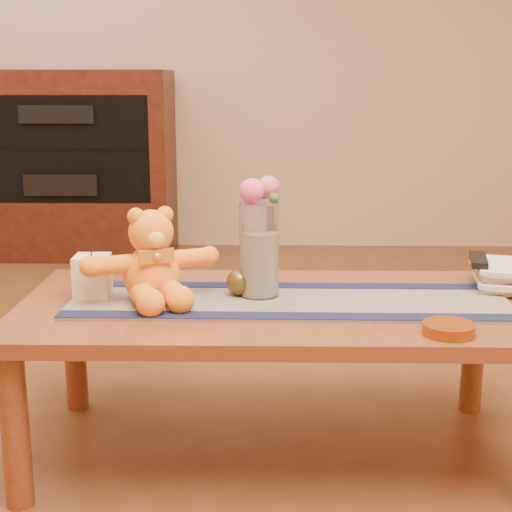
{
  "coord_description": "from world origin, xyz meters",
  "views": [
    {
      "loc": [
        -0.01,
        -1.97,
        1.05
      ],
      "look_at": [
        -0.05,
        0.0,
        0.58
      ],
      "focal_mm": 52.46,
      "sensor_mm": 36.0,
      "label": 1
    }
  ],
  "objects_px": {
    "teddy_bear": "(151,256)",
    "glass_vase": "(259,250)",
    "amber_dish": "(449,329)",
    "book_bottom": "(477,284)",
    "bronze_ball": "(240,282)",
    "tv_remote": "(479,260)",
    "pillar_candle": "(92,276)"
  },
  "relations": [
    {
      "from": "teddy_bear",
      "to": "pillar_candle",
      "type": "distance_m",
      "value": 0.18
    },
    {
      "from": "teddy_bear",
      "to": "book_bottom",
      "type": "bearing_deg",
      "value": -12.69
    },
    {
      "from": "teddy_bear",
      "to": "tv_remote",
      "type": "xyz_separation_m",
      "value": [
        0.93,
        0.15,
        -0.04
      ]
    },
    {
      "from": "teddy_bear",
      "to": "bronze_ball",
      "type": "height_order",
      "value": "teddy_bear"
    },
    {
      "from": "pillar_candle",
      "to": "glass_vase",
      "type": "distance_m",
      "value": 0.47
    },
    {
      "from": "teddy_bear",
      "to": "amber_dish",
      "type": "height_order",
      "value": "teddy_bear"
    },
    {
      "from": "glass_vase",
      "to": "amber_dish",
      "type": "xyz_separation_m",
      "value": [
        0.46,
        -0.3,
        -0.12
      ]
    },
    {
      "from": "book_bottom",
      "to": "pillar_candle",
      "type": "bearing_deg",
      "value": -164.32
    },
    {
      "from": "teddy_bear",
      "to": "amber_dish",
      "type": "distance_m",
      "value": 0.8
    },
    {
      "from": "pillar_candle",
      "to": "book_bottom",
      "type": "relative_size",
      "value": 0.51
    },
    {
      "from": "bronze_ball",
      "to": "book_bottom",
      "type": "height_order",
      "value": "bronze_ball"
    },
    {
      "from": "bronze_ball",
      "to": "tv_remote",
      "type": "height_order",
      "value": "tv_remote"
    },
    {
      "from": "teddy_bear",
      "to": "bronze_ball",
      "type": "bearing_deg",
      "value": -13.01
    },
    {
      "from": "book_bottom",
      "to": "teddy_bear",
      "type": "bearing_deg",
      "value": -161.33
    },
    {
      "from": "teddy_bear",
      "to": "pillar_candle",
      "type": "height_order",
      "value": "teddy_bear"
    },
    {
      "from": "tv_remote",
      "to": "glass_vase",
      "type": "bearing_deg",
      "value": -158.39
    },
    {
      "from": "pillar_candle",
      "to": "bronze_ball",
      "type": "height_order",
      "value": "pillar_candle"
    },
    {
      "from": "bronze_ball",
      "to": "glass_vase",
      "type": "bearing_deg",
      "value": 2.29
    },
    {
      "from": "glass_vase",
      "to": "tv_remote",
      "type": "height_order",
      "value": "glass_vase"
    },
    {
      "from": "glass_vase",
      "to": "bronze_ball",
      "type": "bearing_deg",
      "value": -177.71
    },
    {
      "from": "glass_vase",
      "to": "amber_dish",
      "type": "height_order",
      "value": "glass_vase"
    },
    {
      "from": "book_bottom",
      "to": "amber_dish",
      "type": "distance_m",
      "value": 0.46
    },
    {
      "from": "tv_remote",
      "to": "book_bottom",
      "type": "bearing_deg",
      "value": 90.0
    },
    {
      "from": "tv_remote",
      "to": "amber_dish",
      "type": "height_order",
      "value": "tv_remote"
    },
    {
      "from": "teddy_bear",
      "to": "amber_dish",
      "type": "bearing_deg",
      "value": -41.71
    },
    {
      "from": "amber_dish",
      "to": "bronze_ball",
      "type": "bearing_deg",
      "value": 149.68
    },
    {
      "from": "pillar_candle",
      "to": "book_bottom",
      "type": "xyz_separation_m",
      "value": [
        1.1,
        0.13,
        -0.05
      ]
    },
    {
      "from": "amber_dish",
      "to": "book_bottom",
      "type": "bearing_deg",
      "value": 66.89
    },
    {
      "from": "teddy_bear",
      "to": "glass_vase",
      "type": "relative_size",
      "value": 1.37
    },
    {
      "from": "glass_vase",
      "to": "book_bottom",
      "type": "xyz_separation_m",
      "value": [
        0.64,
        0.12,
        -0.13
      ]
    },
    {
      "from": "pillar_candle",
      "to": "amber_dish",
      "type": "xyz_separation_m",
      "value": [
        0.92,
        -0.29,
        -0.05
      ]
    },
    {
      "from": "glass_vase",
      "to": "book_bottom",
      "type": "height_order",
      "value": "glass_vase"
    }
  ]
}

